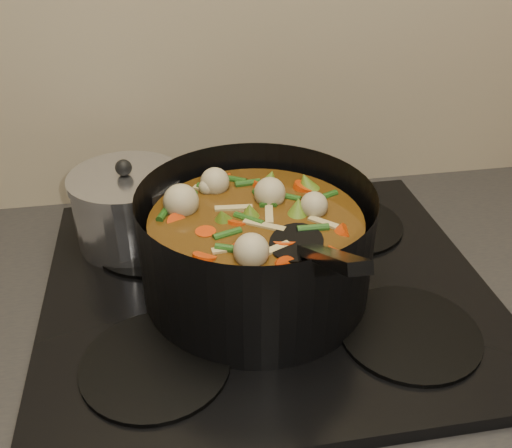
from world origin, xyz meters
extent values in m
cube|color=black|center=(0.00, 1.93, 0.89)|extent=(2.64, 0.64, 0.05)
cube|color=black|center=(0.00, 1.93, 0.92)|extent=(0.62, 0.54, 0.02)
cylinder|color=black|center=(-0.16, 1.80, 0.93)|extent=(0.18, 0.18, 0.01)
cylinder|color=black|center=(0.16, 1.80, 0.93)|extent=(0.18, 0.18, 0.01)
cylinder|color=black|center=(-0.16, 2.06, 0.93)|extent=(0.18, 0.18, 0.01)
cylinder|color=black|center=(0.16, 2.06, 0.93)|extent=(0.18, 0.18, 0.01)
cylinder|color=black|center=(-0.02, 1.92, 1.01)|extent=(0.37, 0.37, 0.15)
cylinder|color=black|center=(-0.02, 1.92, 0.94)|extent=(0.30, 0.30, 0.01)
cylinder|color=#4F350D|center=(-0.02, 1.92, 0.99)|extent=(0.28, 0.28, 0.11)
cylinder|color=red|center=(0.02, 1.92, 1.04)|extent=(0.03, 0.03, 0.03)
cylinder|color=red|center=(0.03, 1.98, 1.04)|extent=(0.04, 0.04, 0.03)
cylinder|color=red|center=(-0.03, 2.03, 1.04)|extent=(0.04, 0.04, 0.03)
cylinder|color=red|center=(-0.07, 1.95, 1.04)|extent=(0.03, 0.04, 0.03)
cylinder|color=red|center=(-0.10, 1.90, 1.04)|extent=(0.04, 0.04, 0.03)
cylinder|color=red|center=(-0.04, 1.89, 1.04)|extent=(0.04, 0.04, 0.03)
cylinder|color=red|center=(0.01, 1.86, 1.04)|extent=(0.04, 0.04, 0.03)
cylinder|color=red|center=(0.08, 1.89, 1.04)|extent=(0.04, 0.03, 0.03)
cylinder|color=red|center=(0.03, 1.95, 1.04)|extent=(0.04, 0.04, 0.03)
cylinder|color=red|center=(0.00, 2.01, 1.04)|extent=(0.04, 0.04, 0.03)
cylinder|color=red|center=(-0.04, 1.96, 1.04)|extent=(0.03, 0.03, 0.03)
cylinder|color=red|center=(-0.09, 1.93, 1.04)|extent=(0.04, 0.04, 0.03)
cylinder|color=red|center=(-0.09, 1.85, 1.04)|extent=(0.04, 0.04, 0.03)
sphere|color=tan|center=(0.05, 1.92, 1.06)|extent=(0.04, 0.04, 0.04)
sphere|color=tan|center=(-0.02, 1.99, 1.06)|extent=(0.04, 0.04, 0.04)
sphere|color=tan|center=(-0.08, 1.92, 1.06)|extent=(0.04, 0.04, 0.04)
sphere|color=tan|center=(-0.01, 1.86, 1.06)|extent=(0.04, 0.04, 0.04)
sphere|color=tan|center=(0.05, 1.94, 1.06)|extent=(0.04, 0.04, 0.04)
cone|color=#56781E|center=(0.00, 1.84, 1.05)|extent=(0.04, 0.04, 0.04)
cone|color=#56781E|center=(0.07, 1.94, 1.05)|extent=(0.04, 0.04, 0.04)
cone|color=#56781E|center=(-0.04, 2.01, 1.05)|extent=(0.04, 0.04, 0.04)
cone|color=#56781E|center=(-0.10, 1.89, 1.05)|extent=(0.04, 0.04, 0.04)
cone|color=#56781E|center=(0.02, 1.84, 1.05)|extent=(0.04, 0.04, 0.04)
cylinder|color=#225418|center=(0.02, 1.96, 1.05)|extent=(0.01, 0.04, 0.01)
cylinder|color=#225418|center=(-0.02, 2.03, 1.05)|extent=(0.04, 0.03, 0.01)
cylinder|color=#225418|center=(-0.08, 1.98, 1.05)|extent=(0.04, 0.02, 0.01)
cylinder|color=#225418|center=(-0.08, 1.91, 1.05)|extent=(0.03, 0.04, 0.01)
cylinder|color=#225418|center=(-0.04, 1.88, 1.05)|extent=(0.03, 0.04, 0.01)
cylinder|color=#225418|center=(0.00, 1.82, 1.05)|extent=(0.04, 0.02, 0.01)
cylinder|color=#225418|center=(0.06, 1.88, 1.05)|extent=(0.04, 0.03, 0.01)
cylinder|color=#225418|center=(0.05, 1.94, 1.05)|extent=(0.01, 0.04, 0.01)
cylinder|color=#225418|center=(0.00, 1.97, 1.05)|extent=(0.04, 0.03, 0.01)
cylinder|color=#225418|center=(-0.05, 2.02, 1.05)|extent=(0.04, 0.02, 0.01)
cylinder|color=#225418|center=(-0.10, 1.96, 1.05)|extent=(0.03, 0.04, 0.01)
cylinder|color=#225418|center=(-0.08, 1.90, 1.05)|extent=(0.03, 0.04, 0.01)
cylinder|color=#225418|center=(-0.03, 1.88, 1.05)|extent=(0.04, 0.02, 0.01)
cylinder|color=#225418|center=(0.03, 1.83, 1.05)|extent=(0.04, 0.03, 0.01)
cube|color=tan|center=(-0.08, 1.97, 1.05)|extent=(0.05, 0.01, 0.00)
cube|color=tan|center=(-0.08, 1.88, 1.05)|extent=(0.02, 0.05, 0.00)
cube|color=tan|center=(0.01, 1.85, 1.05)|extent=(0.04, 0.03, 0.00)
cube|color=tan|center=(0.06, 1.93, 1.05)|extent=(0.04, 0.04, 0.00)
cube|color=tan|center=(0.00, 2.00, 1.05)|extent=(0.03, 0.04, 0.00)
cube|color=tan|center=(-0.08, 1.96, 1.05)|extent=(0.05, 0.02, 0.00)
cube|color=tan|center=(-0.08, 1.87, 1.05)|extent=(0.01, 0.05, 0.00)
ellipsoid|color=black|center=(0.02, 1.86, 1.05)|extent=(0.10, 0.11, 0.01)
cube|color=black|center=(0.03, 1.75, 1.10)|extent=(0.03, 0.18, 0.11)
cylinder|color=silver|center=(-0.19, 2.08, 0.98)|extent=(0.17, 0.17, 0.10)
cylinder|color=silver|center=(-0.19, 2.08, 1.04)|extent=(0.17, 0.17, 0.01)
sphere|color=black|center=(-0.19, 2.08, 1.06)|extent=(0.02, 0.02, 0.02)
camera|label=1|loc=(-0.12, 1.30, 1.44)|focal=40.00mm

